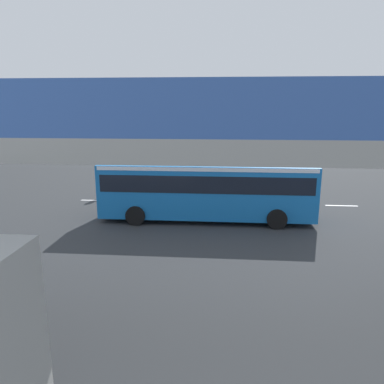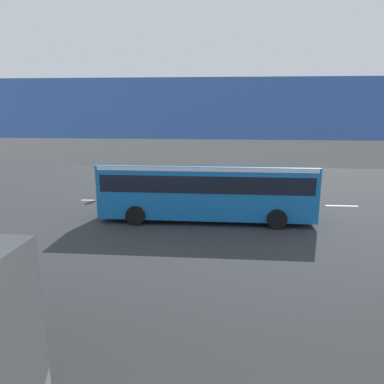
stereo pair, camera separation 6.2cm
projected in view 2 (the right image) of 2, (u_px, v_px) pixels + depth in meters
ground at (214, 214)px, 21.51m from camera, size 80.00×80.00×0.00m
city_bus at (206, 186)px, 20.04m from camera, size 11.54×2.85×3.15m
pedestrian at (105, 184)px, 25.48m from camera, size 0.38×0.38×1.79m
traffic_sign at (134, 171)px, 24.64m from camera, size 0.08×0.60×2.80m
lane_dash_leftmost at (342, 206)px, 23.28m from camera, size 2.00×0.20×0.01m
lane_dash_left at (278, 204)px, 23.62m from camera, size 2.00×0.20×0.01m
lane_dash_centre at (215, 203)px, 23.97m from camera, size 2.00×0.20×0.01m
lane_dash_right at (155, 202)px, 24.31m from camera, size 2.00×0.20×0.01m
lane_dash_rightmost at (96, 200)px, 24.65m from camera, size 2.00×0.20×0.01m
pedestrian_overpass at (201, 162)px, 8.17m from camera, size 28.59×2.60×6.66m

